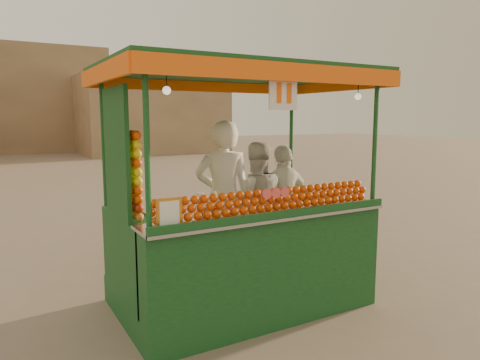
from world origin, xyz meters
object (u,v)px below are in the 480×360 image
juice_cart (239,233)px  vendor_right (284,202)px  vendor_middle (256,204)px  vendor_left (223,198)px

juice_cart → vendor_right: size_ratio=1.99×
vendor_middle → vendor_right: (0.49, 0.04, -0.03)m
vendor_left → vendor_middle: vendor_left is taller
vendor_left → vendor_middle: 0.56m
vendor_middle → vendor_right: bearing=-155.2°
vendor_middle → juice_cart: bearing=61.9°
juice_cart → vendor_right: juice_cart is taller
juice_cart → vendor_left: bearing=89.9°
juice_cart → vendor_left: juice_cart is taller
juice_cart → vendor_right: (1.02, 0.53, 0.19)m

